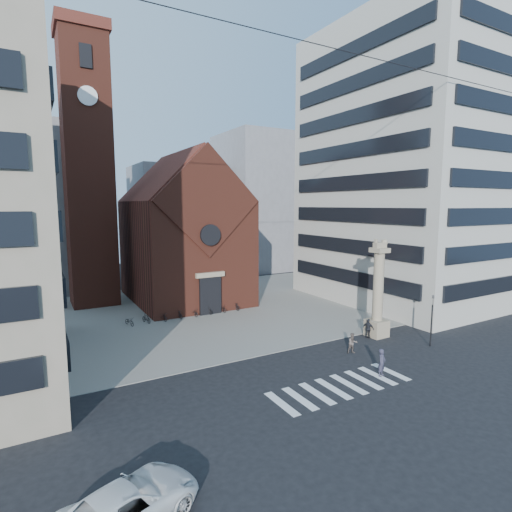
{
  "coord_description": "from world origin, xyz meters",
  "views": [
    {
      "loc": [
        -16.25,
        -21.46,
        11.6
      ],
      "look_at": [
        0.53,
        8.0,
        7.24
      ],
      "focal_mm": 28.0,
      "sensor_mm": 36.0,
      "label": 1
    }
  ],
  "objects_px": {
    "pedestrian_1": "(353,343)",
    "pedestrian_2": "(368,329)",
    "scooter_0": "(129,321)",
    "traffic_light": "(432,319)",
    "pedestrian_0": "(382,363)",
    "white_car": "(127,505)",
    "lion_column": "(378,298)"
  },
  "relations": [
    {
      "from": "pedestrian_1",
      "to": "pedestrian_2",
      "type": "distance_m",
      "value": 4.22
    },
    {
      "from": "pedestrian_1",
      "to": "scooter_0",
      "type": "bearing_deg",
      "value": 147.61
    },
    {
      "from": "traffic_light",
      "to": "pedestrian_1",
      "type": "distance_m",
      "value": 7.16
    },
    {
      "from": "pedestrian_2",
      "to": "pedestrian_0",
      "type": "bearing_deg",
      "value": 117.4
    },
    {
      "from": "white_car",
      "to": "pedestrian_1",
      "type": "bearing_deg",
      "value": -84.25
    },
    {
      "from": "traffic_light",
      "to": "white_car",
      "type": "bearing_deg",
      "value": -165.49
    },
    {
      "from": "traffic_light",
      "to": "pedestrian_2",
      "type": "bearing_deg",
      "value": 126.87
    },
    {
      "from": "traffic_light",
      "to": "white_car",
      "type": "relative_size",
      "value": 0.77
    },
    {
      "from": "lion_column",
      "to": "pedestrian_0",
      "type": "xyz_separation_m",
      "value": [
        -5.98,
        -6.15,
        -2.51
      ]
    },
    {
      "from": "white_car",
      "to": "pedestrian_0",
      "type": "relative_size",
      "value": 2.93
    },
    {
      "from": "pedestrian_2",
      "to": "scooter_0",
      "type": "relative_size",
      "value": 1.12
    },
    {
      "from": "lion_column",
      "to": "white_car",
      "type": "relative_size",
      "value": 1.56
    },
    {
      "from": "pedestrian_2",
      "to": "scooter_0",
      "type": "distance_m",
      "value": 22.33
    },
    {
      "from": "traffic_light",
      "to": "lion_column",
      "type": "bearing_deg",
      "value": 116.46
    },
    {
      "from": "traffic_light",
      "to": "pedestrian_2",
      "type": "xyz_separation_m",
      "value": [
        -3.0,
        4.0,
        -1.44
      ]
    },
    {
      "from": "white_car",
      "to": "pedestrian_2",
      "type": "distance_m",
      "value": 25.17
    },
    {
      "from": "white_car",
      "to": "pedestrian_2",
      "type": "xyz_separation_m",
      "value": [
        22.79,
        10.68,
        0.08
      ]
    },
    {
      "from": "lion_column",
      "to": "pedestrian_2",
      "type": "xyz_separation_m",
      "value": [
        -1.01,
        0.0,
        -2.61
      ]
    },
    {
      "from": "lion_column",
      "to": "pedestrian_0",
      "type": "bearing_deg",
      "value": -134.2
    },
    {
      "from": "pedestrian_2",
      "to": "scooter_0",
      "type": "bearing_deg",
      "value": 27.57
    },
    {
      "from": "traffic_light",
      "to": "pedestrian_0",
      "type": "distance_m",
      "value": 8.36
    },
    {
      "from": "pedestrian_0",
      "to": "scooter_0",
      "type": "height_order",
      "value": "pedestrian_0"
    },
    {
      "from": "white_car",
      "to": "lion_column",
      "type": "bearing_deg",
      "value": -84.57
    },
    {
      "from": "pedestrian_1",
      "to": "pedestrian_2",
      "type": "xyz_separation_m",
      "value": [
        3.72,
        1.99,
        0.04
      ]
    },
    {
      "from": "traffic_light",
      "to": "white_car",
      "type": "height_order",
      "value": "traffic_light"
    },
    {
      "from": "pedestrian_0",
      "to": "scooter_0",
      "type": "xyz_separation_m",
      "value": [
        -12.44,
        20.12,
        -0.5
      ]
    },
    {
      "from": "scooter_0",
      "to": "pedestrian_2",
      "type": "bearing_deg",
      "value": -55.89
    },
    {
      "from": "pedestrian_0",
      "to": "scooter_0",
      "type": "bearing_deg",
      "value": 102.3
    },
    {
      "from": "pedestrian_0",
      "to": "pedestrian_2",
      "type": "height_order",
      "value": "pedestrian_0"
    },
    {
      "from": "pedestrian_1",
      "to": "pedestrian_2",
      "type": "relative_size",
      "value": 0.95
    },
    {
      "from": "white_car",
      "to": "pedestrian_2",
      "type": "bearing_deg",
      "value": -83.63
    },
    {
      "from": "pedestrian_2",
      "to": "lion_column",
      "type": "bearing_deg",
      "value": -113.66
    }
  ]
}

